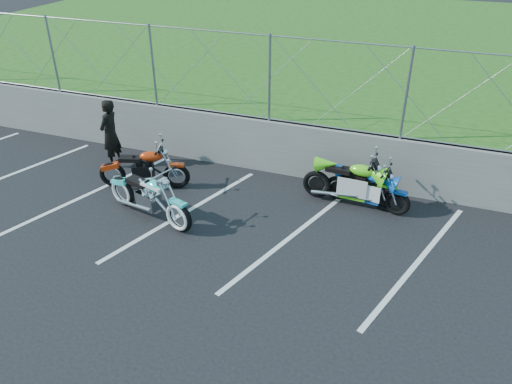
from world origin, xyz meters
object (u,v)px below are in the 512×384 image
at_px(naked_orange, 145,170).
at_px(person_standing, 110,134).
at_px(sportbike_blue, 368,190).
at_px(sportbike_green, 353,184).
at_px(cruiser_turquoise, 150,198).

xyz_separation_m(naked_orange, person_standing, (-1.37, 0.71, 0.41)).
bearing_deg(sportbike_blue, sportbike_green, -171.62).
bearing_deg(cruiser_turquoise, sportbike_green, 44.66).
bearing_deg(sportbike_blue, naked_orange, -160.72).
xyz_separation_m(naked_orange, sportbike_blue, (4.92, 0.91, -0.03)).
distance_m(sportbike_blue, person_standing, 6.31).
xyz_separation_m(sportbike_green, person_standing, (-5.95, -0.20, 0.37)).
distance_m(naked_orange, person_standing, 1.60).
bearing_deg(naked_orange, cruiser_turquoise, -72.44).
xyz_separation_m(cruiser_turquoise, person_standing, (-2.17, 1.83, 0.38)).
height_order(naked_orange, person_standing, person_standing).
bearing_deg(person_standing, cruiser_turquoise, 48.47).
bearing_deg(person_standing, sportbike_blue, 90.36).
distance_m(cruiser_turquoise, sportbike_green, 4.29).
xyz_separation_m(sportbike_green, sportbike_blue, (0.34, -0.00, -0.06)).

